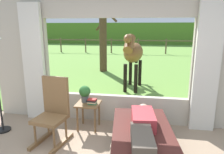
% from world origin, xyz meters
% --- Properties ---
extents(back_wall_with_window, '(5.20, 0.12, 2.55)m').
position_xyz_m(back_wall_with_window, '(0.00, 2.26, 1.25)').
color(back_wall_with_window, '#BCB29E').
rests_on(back_wall_with_window, ground_plane).
extents(curtain_panel_left, '(0.44, 0.10, 2.40)m').
position_xyz_m(curtain_panel_left, '(-1.69, 2.12, 1.20)').
color(curtain_panel_left, silver).
rests_on(curtain_panel_left, ground_plane).
extents(curtain_panel_right, '(0.44, 0.10, 2.40)m').
position_xyz_m(curtain_panel_right, '(1.69, 2.12, 1.20)').
color(curtain_panel_right, silver).
rests_on(curtain_panel_right, ground_plane).
extents(outdoor_pasture_lawn, '(36.00, 21.68, 0.02)m').
position_xyz_m(outdoor_pasture_lawn, '(0.00, 13.16, 0.01)').
color(outdoor_pasture_lawn, olive).
rests_on(outdoor_pasture_lawn, ground_plane).
extents(distant_hill_ridge, '(36.00, 2.00, 2.40)m').
position_xyz_m(distant_hill_ridge, '(0.00, 23.00, 1.20)').
color(distant_hill_ridge, '#507928').
rests_on(distant_hill_ridge, ground_plane).
extents(recliner_sofa, '(1.08, 1.79, 0.42)m').
position_xyz_m(recliner_sofa, '(0.58, 1.09, 0.22)').
color(recliner_sofa, black).
rests_on(recliner_sofa, ground_plane).
extents(reclining_person, '(0.40, 1.44, 0.22)m').
position_xyz_m(reclining_person, '(0.58, 1.04, 0.52)').
color(reclining_person, '#B23338').
rests_on(reclining_person, recliner_sofa).
extents(rocking_chair, '(0.56, 0.74, 1.12)m').
position_xyz_m(rocking_chair, '(-0.93, 1.28, 0.55)').
color(rocking_chair, brown).
rests_on(rocking_chair, ground_plane).
extents(side_table, '(0.44, 0.44, 0.52)m').
position_xyz_m(side_table, '(-0.46, 1.81, 0.43)').
color(side_table, brown).
rests_on(side_table, ground_plane).
extents(potted_plant, '(0.22, 0.22, 0.32)m').
position_xyz_m(potted_plant, '(-0.54, 1.87, 0.70)').
color(potted_plant, '#4C5156').
rests_on(potted_plant, side_table).
extents(book_stack, '(0.19, 0.14, 0.11)m').
position_xyz_m(book_stack, '(-0.37, 1.75, 0.58)').
color(book_stack, '#337247').
rests_on(book_stack, side_table).
extents(horse, '(0.69, 1.82, 1.73)m').
position_xyz_m(horse, '(0.20, 4.54, 1.16)').
color(horse, brown).
rests_on(horse, outdoor_pasture_lawn).
extents(pasture_tree, '(1.17, 1.25, 3.52)m').
position_xyz_m(pasture_tree, '(-1.24, 7.13, 1.67)').
color(pasture_tree, '#4C3823').
rests_on(pasture_tree, outdoor_pasture_lawn).
extents(pasture_fence_line, '(16.10, 0.10, 1.10)m').
position_xyz_m(pasture_fence_line, '(0.00, 13.78, 0.74)').
color(pasture_fence_line, brown).
rests_on(pasture_fence_line, outdoor_pasture_lawn).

